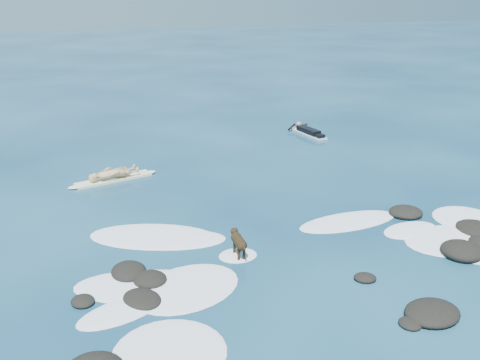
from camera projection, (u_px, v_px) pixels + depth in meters
name	position (u px, v px, depth m)	size (l,w,h in m)	color
ground	(307.00, 254.00, 15.09)	(160.00, 160.00, 0.00)	#0A2642
reef_rocks	(380.00, 277.00, 13.69)	(13.46, 6.79, 0.56)	black
breaking_foam	(294.00, 259.00, 14.78)	(14.41, 8.42, 0.12)	white
standing_surfer_rig	(112.00, 161.00, 20.38)	(3.50, 1.35, 2.02)	beige
paddling_surfer_rig	(308.00, 132.00, 26.85)	(1.27, 2.75, 0.47)	silver
dog	(238.00, 241.00, 14.78)	(0.30, 1.17, 0.74)	black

